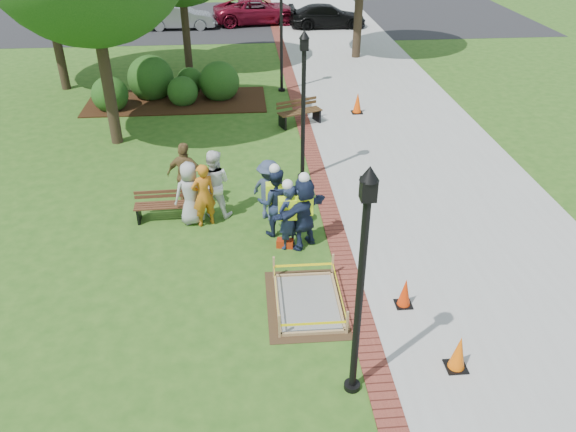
{
  "coord_description": "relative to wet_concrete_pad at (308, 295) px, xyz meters",
  "views": [
    {
      "loc": [
        -0.43,
        -9.68,
        7.55
      ],
      "look_at": [
        0.5,
        1.2,
        1.0
      ],
      "focal_mm": 35.0,
      "sensor_mm": 36.0,
      "label": 1
    }
  ],
  "objects": [
    {
      "name": "casual_person_a",
      "position": [
        -2.56,
        3.49,
        0.6
      ],
      "size": [
        0.62,
        0.51,
        1.66
      ],
      "color": "#9F9F9F",
      "rests_on": "ground"
    },
    {
      "name": "parked_car_b",
      "position": [
        -4.54,
        25.52,
        -0.23
      ],
      "size": [
        1.99,
        4.45,
        1.44
      ],
      "primitive_type": "imported",
      "rotation": [
        0.0,
        0.0,
        1.59
      ],
      "color": "gray",
      "rests_on": "ground"
    },
    {
      "name": "hivis_worker_c",
      "position": [
        -0.49,
        2.76,
        0.71
      ],
      "size": [
        0.57,
        0.37,
        1.91
      ],
      "color": "#1C2149",
      "rests_on": "ground"
    },
    {
      "name": "casual_person_c",
      "position": [
        -1.99,
        3.81,
        0.67
      ],
      "size": [
        0.65,
        0.5,
        1.82
      ],
      "color": "white",
      "rests_on": "ground"
    },
    {
      "name": "parked_car_c",
      "position": [
        0.03,
        26.58,
        -0.23
      ],
      "size": [
        2.78,
        5.17,
        1.61
      ],
      "primitive_type": "imported",
      "rotation": [
        0.0,
        0.0,
        1.71
      ],
      "color": "maroon",
      "rests_on": "ground"
    },
    {
      "name": "mulch_bed",
      "position": [
        -3.75,
        12.7,
        -0.21
      ],
      "size": [
        7.0,
        3.0,
        0.05
      ],
      "primitive_type": "cube",
      "color": "#381E0F",
      "rests_on": "ground"
    },
    {
      "name": "hivis_worker_a",
      "position": [
        0.14,
        2.18,
        0.73
      ],
      "size": [
        0.68,
        0.64,
        1.94
      ],
      "color": "#16193A",
      "rests_on": "ground"
    },
    {
      "name": "bench_near",
      "position": [
        -3.34,
        3.68,
        0.0
      ],
      "size": [
        1.39,
        0.5,
        0.74
      ],
      "color": "#56331D",
      "rests_on": "ground"
    },
    {
      "name": "sidewalk",
      "position": [
        4.25,
        10.7,
        -0.22
      ],
      "size": [
        6.0,
        60.0,
        0.02
      ],
      "primitive_type": "cube",
      "color": "#9E9E99",
      "rests_on": "ground"
    },
    {
      "name": "bench_far",
      "position": [
        0.86,
        9.9,
        0.04
      ],
      "size": [
        1.67,
        1.07,
        0.86
      ],
      "color": "brown",
      "rests_on": "ground"
    },
    {
      "name": "cone_far",
      "position": [
        3.12,
        10.85,
        0.15
      ],
      "size": [
        0.4,
        0.4,
        0.79
      ],
      "color": "black",
      "rests_on": "ground"
    },
    {
      "name": "casual_person_b",
      "position": [
        -2.23,
        3.34,
        0.61
      ],
      "size": [
        0.63,
        0.53,
        1.68
      ],
      "color": "#BD6816",
      "rests_on": "ground"
    },
    {
      "name": "parked_car_a",
      "position": [
        -9.03,
        25.93,
        -0.23
      ],
      "size": [
        2.8,
        4.88,
        1.5
      ],
      "primitive_type": "imported",
      "rotation": [
        0.0,
        0.0,
        1.39
      ],
      "color": "#242426",
      "rests_on": "ground"
    },
    {
      "name": "shrub_b",
      "position": [
        -4.76,
        13.38,
        -0.23
      ],
      "size": [
        1.81,
        1.81,
        1.81
      ],
      "primitive_type": "sphere",
      "color": "#174413",
      "rests_on": "ground"
    },
    {
      "name": "cone_back",
      "position": [
        1.96,
        -0.23,
        0.09
      ],
      "size": [
        0.34,
        0.34,
        0.67
      ],
      "color": "black",
      "rests_on": "ground"
    },
    {
      "name": "shrub_e",
      "position": [
        -3.27,
        13.94,
        -0.23
      ],
      "size": [
        1.07,
        1.07,
        1.07
      ],
      "primitive_type": "sphere",
      "color": "#174413",
      "rests_on": "ground"
    },
    {
      "name": "shrub_c",
      "position": [
        -3.45,
        12.42,
        -0.23
      ],
      "size": [
        1.18,
        1.18,
        1.18
      ],
      "primitive_type": "sphere",
      "color": "#174413",
      "rests_on": "ground"
    },
    {
      "name": "lamp_near",
      "position": [
        0.5,
        -2.3,
        2.25
      ],
      "size": [
        0.28,
        0.28,
        4.26
      ],
      "color": "black",
      "rests_on": "ground"
    },
    {
      "name": "cone_front",
      "position": [
        2.44,
        -2.01,
        0.12
      ],
      "size": [
        0.38,
        0.38,
        0.75
      ],
      "color": "black",
      "rests_on": "ground"
    },
    {
      "name": "parked_car_d",
      "position": [
        4.08,
        25.14,
        -0.23
      ],
      "size": [
        1.93,
        4.38,
        1.43
      ],
      "primitive_type": "imported",
      "rotation": [
        0.0,
        0.0,
        1.58
      ],
      "color": "black",
      "rests_on": "ground"
    },
    {
      "name": "shrub_a",
      "position": [
        -6.14,
        12.07,
        -0.23
      ],
      "size": [
        1.37,
        1.37,
        1.37
      ],
      "primitive_type": "sphere",
      "color": "#174413",
      "rests_on": "ground"
    },
    {
      "name": "wet_concrete_pad",
      "position": [
        0.0,
        0.0,
        0.0
      ],
      "size": [
        1.72,
        2.31,
        0.55
      ],
      "color": "#47331E",
      "rests_on": "ground"
    },
    {
      "name": "ground",
      "position": [
        -0.75,
        0.7,
        -0.23
      ],
      "size": [
        100.0,
        100.0,
        0.0
      ],
      "primitive_type": "plane",
      "color": "#285116",
      "rests_on": "ground"
    },
    {
      "name": "brick_edging",
      "position": [
        1.0,
        10.7,
        -0.22
      ],
      "size": [
        0.5,
        60.0,
        0.03
      ],
      "primitive_type": "cube",
      "color": "maroon",
      "rests_on": "ground"
    },
    {
      "name": "casual_person_e",
      "position": [
        -0.6,
        3.5,
        0.58
      ],
      "size": [
        0.61,
        0.6,
        1.63
      ],
      "color": "#313C57",
      "rests_on": "ground"
    },
    {
      "name": "shrub_d",
      "position": [
        -2.03,
        13.01,
        -0.23
      ],
      "size": [
        1.59,
        1.59,
        1.59
      ],
      "primitive_type": "sphere",
      "color": "#174413",
      "rests_on": "ground"
    },
    {
      "name": "toolbox",
      "position": [
        -0.3,
        2.14,
        -0.14
      ],
      "size": [
        0.43,
        0.29,
        0.2
      ],
      "primitive_type": "cube",
      "rotation": [
        0.0,
        0.0,
        -0.21
      ],
      "color": "#9E260C",
      "rests_on": "ground"
    },
    {
      "name": "casual_person_d",
      "position": [
        -2.71,
        4.26,
        0.69
      ],
      "size": [
        0.69,
        0.56,
        1.84
      ],
      "color": "brown",
      "rests_on": "ground"
    },
    {
      "name": "parking_lot",
      "position": [
        -0.75,
        27.7,
        -0.23
      ],
      "size": [
        36.0,
        12.0,
        0.01
      ],
      "primitive_type": "cube",
      "color": "black",
      "rests_on": "ground"
    },
    {
      "name": "lamp_mid",
      "position": [
        0.5,
        5.7,
        2.25
      ],
      "size": [
        0.28,
        0.28,
        4.26
      ],
      "color": "black",
      "rests_on": "ground"
    },
    {
      "name": "lamp_far",
      "position": [
        0.5,
        13.7,
        2.25
      ],
      "size": [
        0.28,
        0.28,
        4.26
      ],
      "color": "black",
      "rests_on": "ground"
    },
    {
      "name": "hivis_worker_b",
      "position": [
        -0.24,
        2.15,
        0.66
      ],
      "size": [
        0.61,
        0.62,
        1.8
      ],
      "color": "#1A2345",
      "rests_on": "ground"
    }
  ]
}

